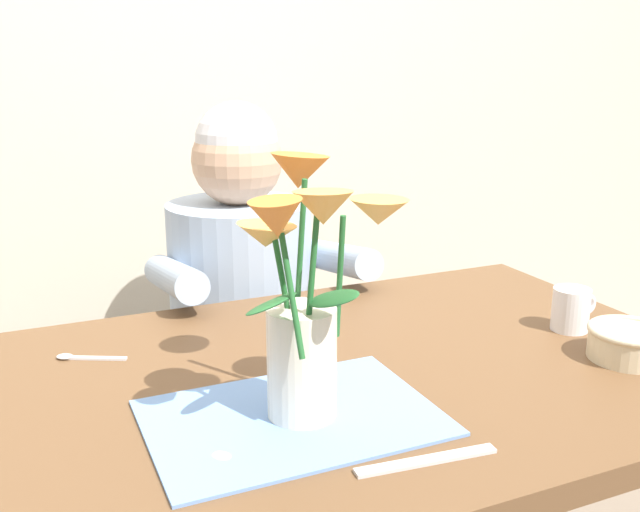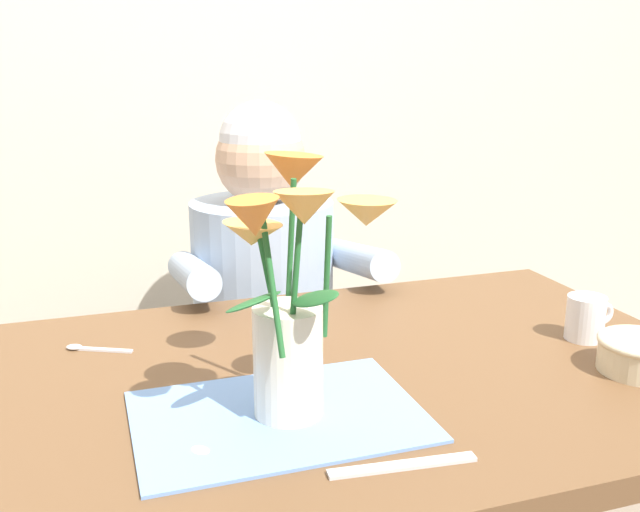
% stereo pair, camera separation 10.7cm
% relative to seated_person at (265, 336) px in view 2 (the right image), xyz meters
% --- Properties ---
extents(wood_panel_backdrop, '(4.00, 0.10, 2.50)m').
position_rel_seated_person_xyz_m(wood_panel_backdrop, '(-0.00, 0.43, 0.69)').
color(wood_panel_backdrop, beige).
rests_on(wood_panel_backdrop, ground_plane).
extents(dining_table, '(1.20, 0.80, 0.74)m').
position_rel_seated_person_xyz_m(dining_table, '(-0.00, -0.62, 0.08)').
color(dining_table, brown).
rests_on(dining_table, ground_plane).
extents(seated_person, '(0.45, 0.47, 1.14)m').
position_rel_seated_person_xyz_m(seated_person, '(0.00, 0.00, 0.00)').
color(seated_person, '#4C4C56').
rests_on(seated_person, ground_plane).
extents(striped_placemat, '(0.40, 0.28, 0.00)m').
position_rel_seated_person_xyz_m(striped_placemat, '(-0.16, -0.74, 0.18)').
color(striped_placemat, '#6B93D1').
rests_on(striped_placemat, dining_table).
extents(flower_vase, '(0.26, 0.25, 0.36)m').
position_rel_seated_person_xyz_m(flower_vase, '(-0.14, -0.74, 0.36)').
color(flower_vase, silver).
rests_on(flower_vase, dining_table).
extents(ceramic_bowl, '(0.14, 0.14, 0.06)m').
position_rel_seated_person_xyz_m(ceramic_bowl, '(0.43, -0.77, 0.21)').
color(ceramic_bowl, beige).
rests_on(ceramic_bowl, dining_table).
extents(dinner_knife, '(0.19, 0.04, 0.00)m').
position_rel_seated_person_xyz_m(dinner_knife, '(-0.05, -0.91, 0.18)').
color(dinner_knife, silver).
rests_on(dinner_knife, dining_table).
extents(ceramic_mug, '(0.09, 0.07, 0.08)m').
position_rel_seated_person_xyz_m(ceramic_mug, '(0.43, -0.63, 0.22)').
color(ceramic_mug, silver).
rests_on(ceramic_mug, dining_table).
extents(spoon_0, '(0.08, 0.10, 0.01)m').
position_rel_seated_person_xyz_m(spoon_0, '(-0.30, -0.78, 0.18)').
color(spoon_0, silver).
rests_on(spoon_0, dining_table).
extents(spoon_1, '(0.11, 0.07, 0.01)m').
position_rel_seated_person_xyz_m(spoon_1, '(-0.41, -0.40, 0.18)').
color(spoon_1, silver).
rests_on(spoon_1, dining_table).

